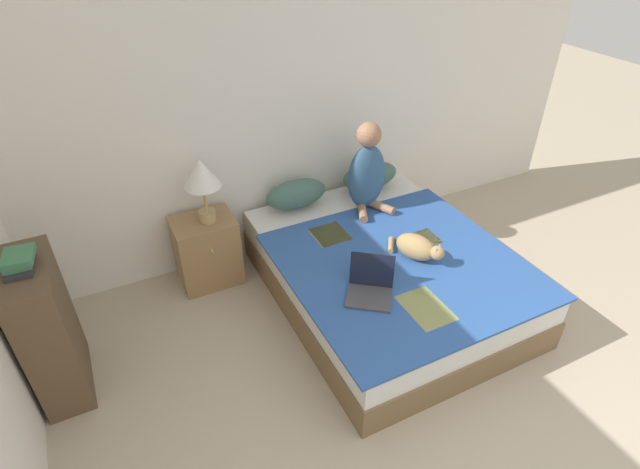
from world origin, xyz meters
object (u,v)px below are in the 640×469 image
Objects in this scene: bookshelf at (49,330)px; cat_tabby at (417,247)px; laptop_open at (370,288)px; book_stack_top at (19,261)px; pillow_near at (296,194)px; table_lamp at (202,177)px; nightstand at (207,251)px; person_sitting at (367,172)px; bed at (386,274)px; pillow_far at (370,176)px.

cat_tabby is at bearing -9.04° from bookshelf.
book_stack_top is (-1.96, 0.59, 0.49)m from laptop_open.
table_lamp reaches higher than pillow_near.
nightstand is at bearing -153.47° from cat_tabby.
pillow_near is at bearing 152.23° from person_sitting.
person_sitting reaches higher than laptop_open.
bed is 3.86× the size of pillow_near.
book_stack_top is at bearing -153.09° from table_lamp.
book_stack_top is (-2.51, -0.39, 0.21)m from person_sitting.
book_stack_top reaches higher than pillow_far.
pillow_near is (-0.37, 0.89, 0.36)m from bed.
nightstand is 0.60× the size of bookshelf.
table_lamp is at bearing 27.07° from bookshelf.
person_sitting is at bearing -126.96° from pillow_far.
pillow_near is 2.14m from book_stack_top.
laptop_open is at bearing -95.22° from cat_tabby.
book_stack_top is (-2.35, 0.22, 0.79)m from bed.
pillow_far is (0.73, 0.00, 0.00)m from pillow_near.
laptop_open is (-0.52, -0.19, -0.04)m from cat_tabby.
nightstand is 1.33m from bookshelf.
bookshelf is 4.02× the size of book_stack_top.
bookshelf is (-1.20, -0.61, -0.48)m from table_lamp.
nightstand is at bearing 28.50° from book_stack_top.
cat_tabby is (-0.24, -1.07, -0.03)m from pillow_far.
nightstand is (-0.83, -0.04, -0.30)m from pillow_near.
person_sitting reaches higher than bookshelf.
laptop_open is at bearing -57.68° from table_lamp.
nightstand is 1.12× the size of table_lamp.
person_sitting reaches higher than cat_tabby.
pillow_far is 1.14× the size of cat_tabby.
book_stack_top reaches higher than bed.
bed is 1.03m from pillow_far.
pillow_near is at bearing 179.13° from cat_tabby.
table_lamp reaches higher than laptop_open.
book_stack_top reaches higher than cat_tabby.
person_sitting is 1.34m from table_lamp.
table_lamp reaches higher than bookshelf.
pillow_near is 0.73m from pillow_far.
bookshelf is at bearing -160.14° from laptop_open.
book_stack_top is at bearing -124.74° from cat_tabby.
person_sitting is (-0.21, -0.28, 0.22)m from pillow_far.
person_sitting reaches higher than book_stack_top.
nightstand is at bearing 144.63° from bed.
bookshelf is at bearing -68.85° from book_stack_top.
person_sitting is 3.14× the size of book_stack_top.
cat_tabby is 1.69m from nightstand.
cat_tabby is at bearing -102.64° from pillow_far.
cat_tabby reaches higher than bed.
bookshelf is at bearing -151.33° from nightstand.
person_sitting is (0.16, 0.61, 0.58)m from bed.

